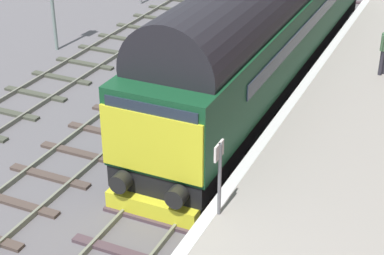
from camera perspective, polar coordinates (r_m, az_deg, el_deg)
ground_plane at (r=19.07m, az=2.86°, el=-0.74°), size 140.00×140.00×0.00m
track_main at (r=19.04m, az=2.87°, el=-0.60°), size 2.50×60.00×0.15m
track_adjacent_west at (r=20.38m, az=-5.98°, el=1.30°), size 2.50×60.00×0.15m
track_adjacent_far_west at (r=22.31m, az=-14.12°, el=3.01°), size 2.50×60.00×0.15m
station_platform at (r=17.99m, az=13.58°, el=-1.61°), size 4.00×44.00×1.01m
diesel_locomotive at (r=21.76m, az=7.26°, el=9.88°), size 2.74×17.97×4.68m
platform_number_sign at (r=13.26m, az=2.51°, el=-3.67°), size 0.10×0.44×1.77m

